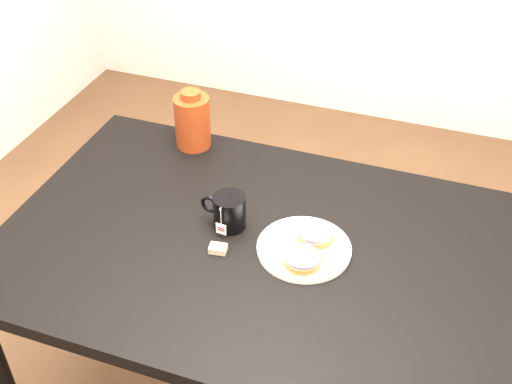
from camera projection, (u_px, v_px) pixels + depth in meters
table at (263, 267)px, 1.74m from camera, size 1.40×0.90×0.75m
plate at (304, 248)px, 1.66m from camera, size 0.25×0.25×0.02m
bagel_back at (316, 234)px, 1.68m from camera, size 0.11×0.11×0.03m
bagel_front at (302, 259)px, 1.60m from camera, size 0.13×0.13×0.03m
mug at (229, 211)px, 1.72m from camera, size 0.14×0.10×0.10m
teabag_pouch at (218, 249)px, 1.66m from camera, size 0.05×0.04×0.02m
bagel_package at (192, 121)px, 2.01m from camera, size 0.14×0.14×0.19m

